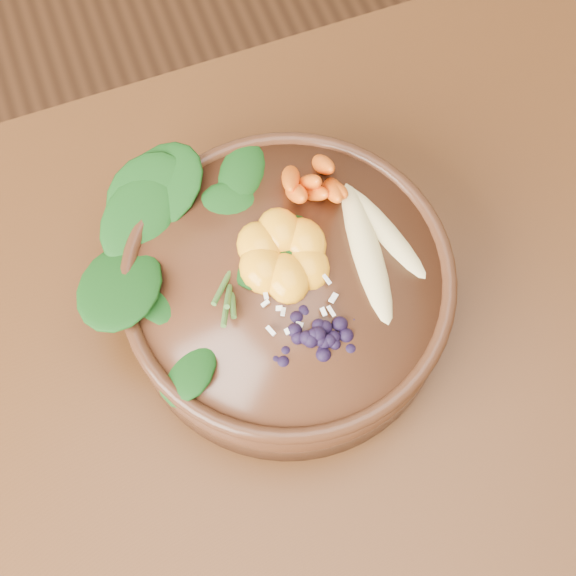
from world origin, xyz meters
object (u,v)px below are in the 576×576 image
kale_heap (215,221)px  blueberry_pile (317,328)px  mandarin_cluster (283,249)px  carrot_cluster (314,160)px  stoneware_bowl (288,293)px  banana_halves (378,235)px

kale_heap → blueberry_pile: (0.04, -0.11, -0.00)m
kale_heap → mandarin_cluster: size_ratio=2.07×
carrot_cluster → blueberry_pile: bearing=-109.5°
stoneware_bowl → banana_halves: (0.08, 0.00, 0.05)m
stoneware_bowl → mandarin_cluster: (0.00, 0.02, 0.05)m
banana_halves → blueberry_pile: 0.10m
stoneware_bowl → mandarin_cluster: mandarin_cluster is taller
kale_heap → banana_halves: (0.12, -0.05, -0.01)m
mandarin_cluster → blueberry_pile: size_ratio=0.69×
kale_heap → mandarin_cluster: kale_heap is taller
stoneware_bowl → banana_halves: size_ratio=1.77×
kale_heap → carrot_cluster: bearing=10.0°
banana_halves → mandarin_cluster: (-0.08, 0.01, 0.00)m
kale_heap → carrot_cluster: size_ratio=2.38×
banana_halves → blueberry_pile: (-0.07, -0.06, 0.01)m
carrot_cluster → mandarin_cluster: 0.08m
mandarin_cluster → blueberry_pile: 0.07m
banana_halves → blueberry_pile: size_ratio=1.22×
kale_heap → blueberry_pile: bearing=-68.7°
kale_heap → carrot_cluster: carrot_cluster is taller
stoneware_bowl → kale_heap: kale_heap is taller
carrot_cluster → banana_halves: bearing=-66.9°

